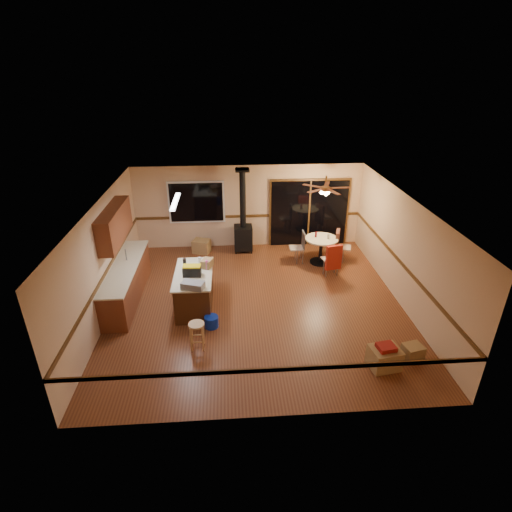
{
  "coord_description": "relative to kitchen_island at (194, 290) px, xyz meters",
  "views": [
    {
      "loc": [
        -0.61,
        -8.3,
        5.36
      ],
      "look_at": [
        0.0,
        0.3,
        1.15
      ],
      "focal_mm": 28.0,
      "sensor_mm": 36.0,
      "label": 1
    }
  ],
  "objects": [
    {
      "name": "wall_left",
      "position": [
        -2.0,
        0.0,
        0.85
      ],
      "size": [
        0.0,
        7.0,
        7.0
      ],
      "primitive_type": "plane",
      "rotation": [
        1.57,
        0.0,
        1.57
      ],
      "color": "tan",
      "rests_on": "ground"
    },
    {
      "name": "chair_rail",
      "position": [
        1.5,
        0.0,
        0.55
      ],
      "size": [
        7.0,
        7.0,
        0.08
      ],
      "primitive_type": null,
      "color": "#4E3013",
      "rests_on": "ground"
    },
    {
      "name": "bar_stool",
      "position": [
        0.15,
        -1.59,
        -0.16
      ],
      "size": [
        0.42,
        0.42,
        0.6
      ],
      "primitive_type": "cylinder",
      "rotation": [
        0.0,
        0.0,
        -0.35
      ],
      "color": "tan",
      "rests_on": "floor"
    },
    {
      "name": "chair_near",
      "position": [
        3.66,
        1.21,
        0.14
      ],
      "size": [
        0.51,
        0.54,
        0.7
      ],
      "color": "tan",
      "rests_on": "ground"
    },
    {
      "name": "countertop",
      "position": [
        -1.7,
        0.5,
        0.43
      ],
      "size": [
        0.64,
        3.04,
        0.04
      ],
      "primitive_type": "cube",
      "color": "beige",
      "rests_on": "lower_cabinets"
    },
    {
      "name": "floor",
      "position": [
        1.5,
        0.0,
        -0.45
      ],
      "size": [
        7.0,
        7.0,
        0.0
      ],
      "primitive_type": "plane",
      "color": "brown",
      "rests_on": "ground"
    },
    {
      "name": "dining_table",
      "position": [
        3.53,
        2.09,
        0.08
      ],
      "size": [
        0.95,
        0.95,
        0.78
      ],
      "color": "black",
      "rests_on": "ground"
    },
    {
      "name": "toolbox_grey",
      "position": [
        0.05,
        -0.69,
        0.52
      ],
      "size": [
        0.55,
        0.41,
        0.15
      ],
      "primitive_type": "cube",
      "rotation": [
        0.0,
        0.0,
        -0.33
      ],
      "color": "slate",
      "rests_on": "kitchen_island"
    },
    {
      "name": "bottle_white",
      "position": [
        0.13,
        0.46,
        0.54
      ],
      "size": [
        0.07,
        0.07,
        0.18
      ],
      "primitive_type": "cylinder",
      "rotation": [
        0.0,
        0.0,
        -0.1
      ],
      "color": "white",
      "rests_on": "kitchen_island"
    },
    {
      "name": "toolbox_black",
      "position": [
        -0.01,
        -0.12,
        0.56
      ],
      "size": [
        0.43,
        0.24,
        0.23
      ],
      "primitive_type": "cube",
      "rotation": [
        0.0,
        0.0,
        -0.06
      ],
      "color": "black",
      "rests_on": "kitchen_island"
    },
    {
      "name": "box_corner_a",
      "position": [
        3.79,
        -2.43,
        -0.24
      ],
      "size": [
        0.63,
        0.55,
        0.42
      ],
      "primitive_type": "cube",
      "rotation": [
        0.0,
        0.0,
        0.16
      ],
      "color": "olive",
      "rests_on": "floor"
    },
    {
      "name": "wall_front",
      "position": [
        1.5,
        -3.5,
        0.85
      ],
      "size": [
        7.0,
        0.0,
        7.0
      ],
      "primitive_type": "plane",
      "rotation": [
        -1.57,
        0.0,
        0.0
      ],
      "color": "tan",
      "rests_on": "ground"
    },
    {
      "name": "chair_left",
      "position": [
        2.93,
        2.19,
        0.14
      ],
      "size": [
        0.41,
        0.4,
        0.51
      ],
      "color": "tan",
      "rests_on": "ground"
    },
    {
      "name": "upper_cabinets",
      "position": [
        -1.83,
        0.7,
        1.45
      ],
      "size": [
        0.35,
        2.0,
        0.8
      ],
      "primitive_type": "cube",
      "color": "brown",
      "rests_on": "ground"
    },
    {
      "name": "bottle_dark",
      "position": [
        -0.2,
        0.23,
        0.59
      ],
      "size": [
        0.08,
        0.08,
        0.28
      ],
      "primitive_type": "cylinder",
      "rotation": [
        0.0,
        0.0,
        0.03
      ],
      "color": "black",
      "rests_on": "kitchen_island"
    },
    {
      "name": "box_under_window",
      "position": [
        -0.0,
        3.05,
        -0.25
      ],
      "size": [
        0.61,
        0.54,
        0.41
      ],
      "primitive_type": "cube",
      "rotation": [
        0.0,
        0.0,
        -0.31
      ],
      "color": "olive",
      "rests_on": "floor"
    },
    {
      "name": "ceiling",
      "position": [
        1.5,
        0.0,
        2.15
      ],
      "size": [
        7.0,
        7.0,
        0.0
      ],
      "primitive_type": "plane",
      "rotation": [
        3.14,
        0.0,
        0.0
      ],
      "color": "silver",
      "rests_on": "ground"
    },
    {
      "name": "ceiling_fan",
      "position": [
        3.53,
        2.09,
        1.76
      ],
      "size": [
        0.24,
        0.24,
        0.55
      ],
      "color": "brown",
      "rests_on": "ceiling"
    },
    {
      "name": "box_corner_b",
      "position": [
        4.46,
        -2.23,
        -0.3
      ],
      "size": [
        0.43,
        0.39,
        0.3
      ],
      "primitive_type": "cube",
      "rotation": [
        0.0,
        0.0,
        0.22
      ],
      "color": "olive",
      "rests_on": "floor"
    },
    {
      "name": "glass_cream",
      "position": [
        3.71,
        2.04,
        0.41
      ],
      "size": [
        0.08,
        0.08,
        0.16
      ],
      "primitive_type": "cylinder",
      "rotation": [
        0.0,
        0.0,
        0.25
      ],
      "color": "beige",
      "rests_on": "dining_table"
    },
    {
      "name": "lower_cabinets",
      "position": [
        -1.7,
        0.5,
        -0.02
      ],
      "size": [
        0.6,
        3.0,
        0.86
      ],
      "primitive_type": "cube",
      "color": "brown",
      "rests_on": "ground"
    },
    {
      "name": "blue_bucket",
      "position": [
        0.42,
        -0.89,
        -0.32
      ],
      "size": [
        0.33,
        0.33,
        0.26
      ],
      "primitive_type": "cylinder",
      "rotation": [
        0.0,
        0.0,
        0.05
      ],
      "color": "#0D2AB6",
      "rests_on": "floor"
    },
    {
      "name": "wall_right",
      "position": [
        5.0,
        0.0,
        0.85
      ],
      "size": [
        0.0,
        7.0,
        7.0
      ],
      "primitive_type": "plane",
      "rotation": [
        1.57,
        0.0,
        -1.57
      ],
      "color": "tan",
      "rests_on": "ground"
    },
    {
      "name": "bottle_pink",
      "position": [
        0.32,
        0.17,
        0.56
      ],
      "size": [
        0.1,
        0.1,
        0.23
      ],
      "primitive_type": "cylinder",
      "rotation": [
        0.0,
        0.0,
        0.41
      ],
      "color": "#D84C8C",
      "rests_on": "kitchen_island"
    },
    {
      "name": "window",
      "position": [
        -0.1,
        3.45,
        1.05
      ],
      "size": [
        1.72,
        0.1,
        1.32
      ],
      "primitive_type": "cube",
      "color": "black",
      "rests_on": "ground"
    },
    {
      "name": "toolbox_yellow_lid",
      "position": [
        -0.01,
        -0.12,
        0.69
      ],
      "size": [
        0.41,
        0.23,
        0.03
      ],
      "primitive_type": "cube",
      "rotation": [
        0.0,
        0.0,
        -0.06
      ],
      "color": "gold",
      "rests_on": "toolbox_black"
    },
    {
      "name": "kitchen_island",
      "position": [
        0.0,
        0.0,
        0.0
      ],
      "size": [
        0.88,
        1.68,
        0.9
      ],
      "color": "#3E210F",
      "rests_on": "ground"
    },
    {
      "name": "wall_back",
      "position": [
        1.5,
        3.5,
        0.85
      ],
      "size": [
        7.0,
        0.0,
        7.0
      ],
      "primitive_type": "plane",
      "rotation": [
        1.57,
        0.0,
        0.0
      ],
      "color": "tan",
      "rests_on": "ground"
    },
    {
      "name": "wood_stove",
      "position": [
        1.3,
        3.05,
        0.28
      ],
      "size": [
        0.55,
        0.5,
        2.52
      ],
      "color": "black",
      "rests_on": "ground"
    },
    {
      "name": "chair_right",
      "position": [
        4.05,
        2.2,
        0.14
      ],
      "size": [
        0.57,
        0.54,
        0.7
      ],
      "color": "tan",
      "rests_on": "ground"
    },
    {
      "name": "box_small_red",
      "position": [
        3.79,
        -2.43,
        0.02
      ],
      "size": [
        0.37,
        0.33,
        0.09
      ],
      "primitive_type": "cube",
      "rotation": [
        0.0,
        0.0,
        0.16
      ],
      "color": "maroon",
      "rests_on": "box_corner_a"
    },
    {
      "name": "fluorescent_strip",
      "position": [
        -0.3,
        0.3,
        2.11
      ],
      "size": [
        0.1,
        1.2,
        0.04
      ],
      "primitive_type": "cube",
      "color": "white",
      "rests_on": "ceiling"
    },
    {
      "name": "sliding_door",
      "position": [
        3.4,
        3.45,
        0.6
      ],
      "size": [
        2.52,
        0.1,
        2.1
      ],
      "primitive_type": "cube",
      "color": "black",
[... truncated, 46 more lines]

